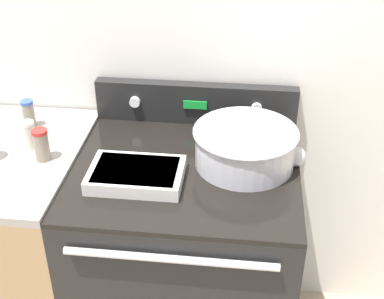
% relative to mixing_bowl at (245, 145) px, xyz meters
% --- Properties ---
extents(kitchen_wall, '(8.00, 0.05, 2.50)m').
position_rel_mixing_bowl_xyz_m(kitchen_wall, '(-0.20, 0.34, 0.26)').
color(kitchen_wall, silver).
rests_on(kitchen_wall, ground_plane).
extents(stove_range, '(0.77, 0.73, 0.91)m').
position_rel_mixing_bowl_xyz_m(stove_range, '(-0.20, -0.04, -0.53)').
color(stove_range, black).
rests_on(stove_range, ground_plane).
extents(control_panel, '(0.77, 0.07, 0.16)m').
position_rel_mixing_bowl_xyz_m(control_panel, '(-0.20, 0.28, 0.01)').
color(control_panel, black).
rests_on(control_panel, stove_range).
extents(side_counter, '(0.60, 0.70, 0.92)m').
position_rel_mixing_bowl_xyz_m(side_counter, '(-0.88, -0.04, -0.52)').
color(side_counter, tan).
rests_on(side_counter, ground_plane).
extents(mixing_bowl, '(0.35, 0.35, 0.13)m').
position_rel_mixing_bowl_xyz_m(mixing_bowl, '(0.00, 0.00, 0.00)').
color(mixing_bowl, silver).
rests_on(mixing_bowl, stove_range).
extents(casserole_dish, '(0.30, 0.21, 0.05)m').
position_rel_mixing_bowl_xyz_m(casserole_dish, '(-0.35, -0.14, -0.05)').
color(casserole_dish, silver).
rests_on(casserole_dish, stove_range).
extents(ladle, '(0.07, 0.27, 0.07)m').
position_rel_mixing_bowl_xyz_m(ladle, '(0.17, 0.03, -0.04)').
color(ladle, '#B7B7B7').
rests_on(ladle, stove_range).
extents(spice_jar_red_cap, '(0.05, 0.05, 0.11)m').
position_rel_mixing_bowl_xyz_m(spice_jar_red_cap, '(-0.68, -0.07, -0.00)').
color(spice_jar_red_cap, gray).
rests_on(spice_jar_red_cap, side_counter).
extents(spice_jar_white_cap, '(0.05, 0.05, 0.10)m').
position_rel_mixing_bowl_xyz_m(spice_jar_white_cap, '(-0.76, -0.00, -0.01)').
color(spice_jar_white_cap, beige).
rests_on(spice_jar_white_cap, side_counter).
extents(spice_jar_blue_cap, '(0.05, 0.05, 0.11)m').
position_rel_mixing_bowl_xyz_m(spice_jar_blue_cap, '(-0.81, 0.15, -0.01)').
color(spice_jar_blue_cap, gray).
rests_on(spice_jar_blue_cap, side_counter).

